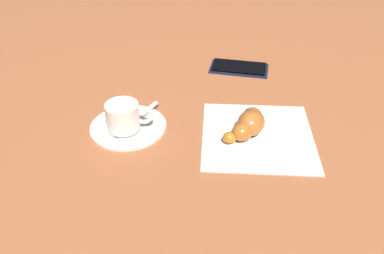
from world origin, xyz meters
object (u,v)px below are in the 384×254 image
(saucer, at_px, (128,126))
(sugar_packet, at_px, (123,114))
(teaspoon, at_px, (130,124))
(croissant, at_px, (249,124))
(napkin, at_px, (258,135))
(espresso_cup, at_px, (124,115))
(cell_phone, at_px, (239,68))

(saucer, relative_size, sugar_packet, 1.95)
(saucer, xyz_separation_m, teaspoon, (0.00, -0.01, 0.01))
(sugar_packet, xyz_separation_m, croissant, (0.23, -0.06, 0.01))
(napkin, bearing_deg, saucer, 169.02)
(sugar_packet, xyz_separation_m, napkin, (0.24, -0.07, -0.01))
(croissant, bearing_deg, espresso_cup, 172.64)
(saucer, distance_m, cell_phone, 0.32)
(espresso_cup, height_order, croissant, espresso_cup)
(teaspoon, relative_size, sugar_packet, 1.60)
(napkin, bearing_deg, espresso_cup, 171.16)
(teaspoon, height_order, cell_phone, teaspoon)
(espresso_cup, height_order, teaspoon, espresso_cup)
(sugar_packet, bearing_deg, teaspoon, 72.11)
(cell_phone, bearing_deg, saucer, -139.29)
(espresso_cup, bearing_deg, croissant, -7.36)
(napkin, bearing_deg, sugar_packet, 163.46)
(saucer, relative_size, croissant, 1.36)
(espresso_cup, height_order, cell_phone, espresso_cup)
(saucer, height_order, croissant, croissant)
(croissant, bearing_deg, saucer, 170.35)
(napkin, relative_size, cell_phone, 1.37)
(espresso_cup, xyz_separation_m, teaspoon, (0.01, 0.00, -0.02))
(saucer, distance_m, croissant, 0.22)
(croissant, bearing_deg, cell_phone, 83.65)
(croissant, xyz_separation_m, cell_phone, (0.03, 0.25, -0.02))
(espresso_cup, relative_size, teaspoon, 0.74)
(saucer, relative_size, napkin, 0.70)
(teaspoon, height_order, napkin, teaspoon)
(teaspoon, xyz_separation_m, cell_phone, (0.24, 0.21, -0.01))
(espresso_cup, bearing_deg, sugar_packet, 100.37)
(croissant, bearing_deg, sugar_packet, 164.29)
(saucer, height_order, espresso_cup, espresso_cup)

